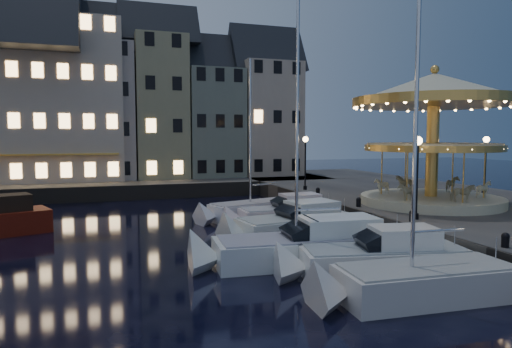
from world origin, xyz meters
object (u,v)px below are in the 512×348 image
object	(u,v)px
motorboat_b	(374,261)
motorboat_c	(307,247)
motorboat_e	(283,216)
bollard_c	(359,202)
motorboat_a	(412,285)
bollard_d	(318,191)
carousel	(434,113)
motorboat_f	(252,211)
bollard_a	(505,239)
motorboat_d	(293,226)
streetlamp_d	(486,157)
bollard_b	(412,215)
streetlamp_b	(417,165)
streetlamp_c	(305,155)

from	to	relation	value
motorboat_b	motorboat_c	world-z (taller)	motorboat_c
motorboat_b	motorboat_e	bearing A→B (deg)	88.16
bollard_c	motorboat_a	size ratio (longest dim) A/B	0.05
bollard_d	carousel	bearing A→B (deg)	-52.12
motorboat_a	motorboat_f	xyz separation A→B (m)	(-0.50, 16.06, -0.01)
bollard_a	motorboat_d	size ratio (longest dim) A/B	0.07
bollard_c	motorboat_d	size ratio (longest dim) A/B	0.07
streetlamp_d	motorboat_f	distance (m)	17.54
bollard_b	motorboat_e	distance (m)	8.16
carousel	bollard_c	bearing A→B (deg)	173.21
motorboat_c	bollard_d	bearing A→B (deg)	62.06
streetlamp_b	bollard_d	distance (m)	10.30
carousel	motorboat_d	bearing A→B (deg)	-176.06
motorboat_a	motorboat_f	size ratio (longest dim) A/B	1.14
motorboat_b	motorboat_e	xyz separation A→B (m)	(0.34, 10.54, -0.00)
streetlamp_b	carousel	distance (m)	6.37
streetlamp_b	motorboat_b	world-z (taller)	streetlamp_b
motorboat_c	motorboat_e	bearing A→B (deg)	75.90
motorboat_e	motorboat_d	bearing A→B (deg)	-102.29
bollard_d	motorboat_b	size ratio (longest dim) A/B	0.08
bollard_d	carousel	size ratio (longest dim) A/B	0.06
bollard_c	motorboat_c	world-z (taller)	motorboat_c
bollard_a	motorboat_f	bearing A→B (deg)	108.36
bollard_b	motorboat_f	size ratio (longest dim) A/B	0.05
bollard_d	bollard_c	bearing A→B (deg)	-90.00
motorboat_a	carousel	distance (m)	15.46
streetlamp_c	bollard_b	distance (m)	14.22
motorboat_d	streetlamp_d	bearing A→B (deg)	12.58
streetlamp_d	motorboat_e	xyz separation A→B (m)	(-15.94, -0.47, -3.38)
bollard_a	carousel	world-z (taller)	carousel
streetlamp_d	bollard_b	distance (m)	14.27
motorboat_a	bollard_b	bearing A→B (deg)	53.11
streetlamp_d	motorboat_f	size ratio (longest dim) A/B	0.40
streetlamp_c	motorboat_d	world-z (taller)	streetlamp_c
motorboat_b	motorboat_f	bearing A→B (deg)	93.14
bollard_d	motorboat_a	world-z (taller)	motorboat_a
motorboat_f	motorboat_c	bearing A→B (deg)	-94.80
motorboat_d	motorboat_e	xyz separation A→B (m)	(0.71, 3.24, -0.00)
streetlamp_b	motorboat_f	bearing A→B (deg)	121.26
bollard_b	bollard_c	distance (m)	5.00
carousel	streetlamp_c	bearing A→B (deg)	113.28
carousel	bollard_b	bearing A→B (deg)	-136.73
motorboat_c	motorboat_d	distance (m)	4.81
motorboat_b	carousel	distance (m)	13.58
streetlamp_b	bollard_a	xyz separation A→B (m)	(-0.60, -6.00, -2.41)
motorboat_a	motorboat_f	distance (m)	16.07
streetlamp_c	motorboat_b	world-z (taller)	streetlamp_c
bollard_b	motorboat_e	bearing A→B (deg)	119.88
bollard_b	streetlamp_d	bearing A→B (deg)	32.22
bollard_b	motorboat_d	size ratio (longest dim) A/B	0.07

